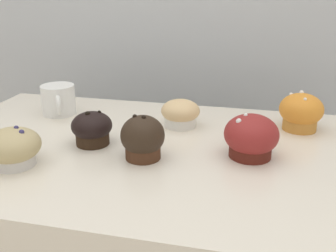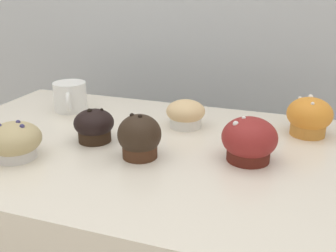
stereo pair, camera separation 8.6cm
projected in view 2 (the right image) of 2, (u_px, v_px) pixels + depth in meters
name	position (u px, v px, depth m)	size (l,w,h in m)	color
wall_back	(206.00, 87.00, 1.41)	(3.20, 0.10, 1.80)	#B2B7BC
muffin_front_center	(14.00, 141.00, 0.80)	(0.11, 0.11, 0.08)	silver
muffin_back_left	(94.00, 126.00, 0.88)	(0.09, 0.09, 0.08)	black
muffin_back_right	(309.00, 117.00, 0.92)	(0.10, 0.10, 0.09)	#CA8435
muffin_front_left	(140.00, 137.00, 0.80)	(0.09, 0.09, 0.10)	#442717
muffin_front_right	(249.00, 140.00, 0.79)	(0.11, 0.11, 0.09)	#531B14
muffin_back_center	(186.00, 114.00, 0.97)	(0.10, 0.10, 0.07)	white
coffee_cup	(70.00, 96.00, 1.09)	(0.09, 0.13, 0.08)	white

